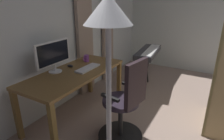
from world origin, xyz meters
name	(u,v)px	position (x,y,z in m)	size (l,w,h in m)	color
back_room_partition	(65,14)	(0.00, -2.71, 1.44)	(5.06, 0.10, 2.88)	silver
curtain_left_panel	(108,23)	(-1.11, -2.60, 1.20)	(0.36, 0.06, 2.39)	tan
curtain_right_panel	(84,28)	(-0.33, -2.60, 1.20)	(0.40, 0.06, 2.39)	tan
desk	(75,77)	(0.43, -2.21, 0.63)	(1.58, 0.69, 0.72)	brown
office_chair	(125,106)	(0.56, -1.36, 0.49)	(0.56, 0.56, 1.07)	black
computer_monitor	(53,54)	(0.57, -2.44, 0.97)	(0.58, 0.18, 0.43)	white
computer_keyboard	(88,68)	(0.26, -2.11, 0.73)	(0.43, 0.14, 0.02)	silver
computer_mouse	(70,66)	(0.32, -2.39, 0.74)	(0.06, 0.10, 0.04)	#232328
mug_tea	(86,58)	(-0.01, -2.34, 0.77)	(0.13, 0.08, 0.11)	purple
bookshelf	(223,68)	(-0.43, -0.43, 0.82)	(0.85, 0.30, 1.61)	tan
piano_keyboard	(148,53)	(-1.11, -1.69, 0.69)	(1.04, 0.44, 0.76)	black
floor_lamp	(109,77)	(1.52, -1.02, 1.27)	(0.28, 0.28, 1.70)	black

